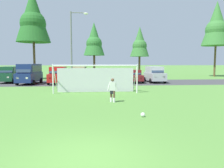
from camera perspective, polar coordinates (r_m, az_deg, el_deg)
ground_plane at (r=21.13m, az=-5.50°, el=-1.71°), size 400.00×400.00×0.00m
parking_lot_strip at (r=29.42m, az=-5.35°, el=0.36°), size 52.00×8.40×0.01m
soccer_ball at (r=11.02m, az=8.09°, el=-7.97°), size 0.22×0.22×0.22m
soccer_goal at (r=19.79m, az=-4.31°, el=1.56°), size 7.45×2.05×2.57m
player_striker_near at (r=14.76m, az=0.15°, el=-1.64°), size 0.73×0.30×1.64m
parked_car_slot_far_left at (r=32.53m, az=-25.34°, el=2.31°), size 2.38×4.72×2.16m
parked_car_slot_left at (r=29.40m, az=-20.80°, el=2.63°), size 2.43×4.92×2.52m
parked_car_slot_center_left at (r=28.65m, az=-13.91°, el=2.31°), size 2.20×4.63×2.16m
parked_car_slot_center at (r=29.85m, az=-8.67°, el=2.53°), size 2.36×4.71×2.16m
parked_car_slot_center_right at (r=30.27m, az=-0.34°, el=2.19°), size 2.17×4.27×1.72m
parked_car_slot_right at (r=29.64m, az=5.76°, el=2.09°), size 2.06×4.21×1.72m
parked_car_slot_far_right at (r=30.32m, az=11.08°, el=2.54°), size 2.23×4.65×2.16m
tree_mid_left at (r=38.27m, az=-20.03°, el=16.07°), size 5.36×5.36×14.30m
tree_center_back at (r=37.14m, az=-4.73°, el=11.40°), size 3.51×3.51×9.37m
tree_mid_right at (r=39.99m, az=7.26°, el=10.70°), size 3.42×3.42×9.11m
tree_right_edge at (r=47.03m, az=25.72°, el=13.78°), size 5.34×5.34×14.24m
street_lamp at (r=24.11m, az=-10.22°, el=9.09°), size 2.00×0.32×8.09m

